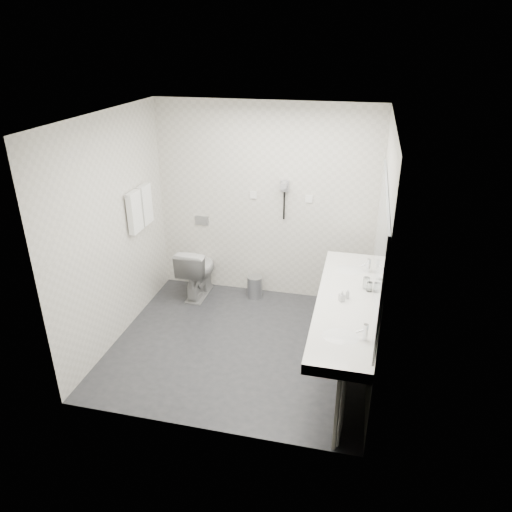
# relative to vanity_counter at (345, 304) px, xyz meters

# --- Properties ---
(floor) EXTENTS (2.80, 2.80, 0.00)m
(floor) POSITION_rel_vanity_counter_xyz_m (-1.12, 0.20, -0.80)
(floor) COLOR #2B2B30
(floor) RESTS_ON ground
(ceiling) EXTENTS (2.80, 2.80, 0.00)m
(ceiling) POSITION_rel_vanity_counter_xyz_m (-1.12, 0.20, 1.70)
(ceiling) COLOR white
(ceiling) RESTS_ON wall_back
(wall_back) EXTENTS (2.80, 0.00, 2.80)m
(wall_back) POSITION_rel_vanity_counter_xyz_m (-1.12, 1.50, 0.45)
(wall_back) COLOR silver
(wall_back) RESTS_ON floor
(wall_front) EXTENTS (2.80, 0.00, 2.80)m
(wall_front) POSITION_rel_vanity_counter_xyz_m (-1.12, -1.10, 0.45)
(wall_front) COLOR silver
(wall_front) RESTS_ON floor
(wall_left) EXTENTS (0.00, 2.60, 2.60)m
(wall_left) POSITION_rel_vanity_counter_xyz_m (-2.52, 0.20, 0.45)
(wall_left) COLOR silver
(wall_left) RESTS_ON floor
(wall_right) EXTENTS (0.00, 2.60, 2.60)m
(wall_right) POSITION_rel_vanity_counter_xyz_m (0.27, 0.20, 0.45)
(wall_right) COLOR silver
(wall_right) RESTS_ON floor
(vanity_counter) EXTENTS (0.55, 2.20, 0.10)m
(vanity_counter) POSITION_rel_vanity_counter_xyz_m (0.00, 0.00, 0.00)
(vanity_counter) COLOR white
(vanity_counter) RESTS_ON floor
(vanity_panel) EXTENTS (0.03, 2.15, 0.75)m
(vanity_panel) POSITION_rel_vanity_counter_xyz_m (0.02, 0.00, -0.42)
(vanity_panel) COLOR gray
(vanity_panel) RESTS_ON floor
(vanity_post_near) EXTENTS (0.06, 0.06, 0.75)m
(vanity_post_near) POSITION_rel_vanity_counter_xyz_m (0.05, -1.04, -0.42)
(vanity_post_near) COLOR silver
(vanity_post_near) RESTS_ON floor
(vanity_post_far) EXTENTS (0.06, 0.06, 0.75)m
(vanity_post_far) POSITION_rel_vanity_counter_xyz_m (0.05, 1.04, -0.42)
(vanity_post_far) COLOR silver
(vanity_post_far) RESTS_ON floor
(mirror) EXTENTS (0.02, 2.20, 1.05)m
(mirror) POSITION_rel_vanity_counter_xyz_m (0.26, 0.00, 0.65)
(mirror) COLOR #B2BCC6
(mirror) RESTS_ON wall_right
(basin_near) EXTENTS (0.40, 0.31, 0.05)m
(basin_near) POSITION_rel_vanity_counter_xyz_m (0.00, -0.65, 0.04)
(basin_near) COLOR white
(basin_near) RESTS_ON vanity_counter
(basin_far) EXTENTS (0.40, 0.31, 0.05)m
(basin_far) POSITION_rel_vanity_counter_xyz_m (0.00, 0.65, 0.04)
(basin_far) COLOR white
(basin_far) RESTS_ON vanity_counter
(faucet_near) EXTENTS (0.04, 0.04, 0.15)m
(faucet_near) POSITION_rel_vanity_counter_xyz_m (0.19, -0.65, 0.12)
(faucet_near) COLOR silver
(faucet_near) RESTS_ON vanity_counter
(faucet_far) EXTENTS (0.04, 0.04, 0.15)m
(faucet_far) POSITION_rel_vanity_counter_xyz_m (0.19, 0.65, 0.12)
(faucet_far) COLOR silver
(faucet_far) RESTS_ON vanity_counter
(soap_bottle_a) EXTENTS (0.07, 0.07, 0.11)m
(soap_bottle_a) POSITION_rel_vanity_counter_xyz_m (-0.04, -0.04, 0.11)
(soap_bottle_a) COLOR beige
(soap_bottle_a) RESTS_ON vanity_counter
(soap_bottle_c) EXTENTS (0.05, 0.05, 0.10)m
(soap_bottle_c) POSITION_rel_vanity_counter_xyz_m (0.01, 0.02, 0.10)
(soap_bottle_c) COLOR beige
(soap_bottle_c) RESTS_ON vanity_counter
(glass_left) EXTENTS (0.06, 0.06, 0.10)m
(glass_left) POSITION_rel_vanity_counter_xyz_m (0.22, 0.21, 0.10)
(glass_left) COLOR silver
(glass_left) RESTS_ON vanity_counter
(glass_right) EXTENTS (0.08, 0.08, 0.12)m
(glass_right) POSITION_rel_vanity_counter_xyz_m (0.18, 0.26, 0.11)
(glass_right) COLOR silver
(glass_right) RESTS_ON vanity_counter
(toilet) EXTENTS (0.41, 0.70, 0.70)m
(toilet) POSITION_rel_vanity_counter_xyz_m (-1.96, 1.20, -0.45)
(toilet) COLOR white
(toilet) RESTS_ON floor
(flush_plate) EXTENTS (0.18, 0.02, 0.12)m
(flush_plate) POSITION_rel_vanity_counter_xyz_m (-1.98, 1.49, 0.15)
(flush_plate) COLOR #B2B5BA
(flush_plate) RESTS_ON wall_back
(pedal_bin) EXTENTS (0.24, 0.24, 0.28)m
(pedal_bin) POSITION_rel_vanity_counter_xyz_m (-1.21, 1.30, -0.66)
(pedal_bin) COLOR #B2B5BA
(pedal_bin) RESTS_ON floor
(bin_lid) EXTENTS (0.20, 0.20, 0.02)m
(bin_lid) POSITION_rel_vanity_counter_xyz_m (-1.21, 1.30, -0.51)
(bin_lid) COLOR #B2B5BA
(bin_lid) RESTS_ON pedal_bin
(towel_rail) EXTENTS (0.02, 0.62, 0.02)m
(towel_rail) POSITION_rel_vanity_counter_xyz_m (-2.47, 0.75, 0.75)
(towel_rail) COLOR silver
(towel_rail) RESTS_ON wall_left
(towel_near) EXTENTS (0.07, 0.24, 0.48)m
(towel_near) POSITION_rel_vanity_counter_xyz_m (-2.46, 0.61, 0.53)
(towel_near) COLOR white
(towel_near) RESTS_ON towel_rail
(towel_far) EXTENTS (0.07, 0.24, 0.48)m
(towel_far) POSITION_rel_vanity_counter_xyz_m (-2.46, 0.89, 0.53)
(towel_far) COLOR white
(towel_far) RESTS_ON towel_rail
(dryer_cradle) EXTENTS (0.10, 0.04, 0.14)m
(dryer_cradle) POSITION_rel_vanity_counter_xyz_m (-0.88, 1.47, 0.70)
(dryer_cradle) COLOR gray
(dryer_cradle) RESTS_ON wall_back
(dryer_barrel) EXTENTS (0.08, 0.14, 0.08)m
(dryer_barrel) POSITION_rel_vanity_counter_xyz_m (-0.88, 1.40, 0.73)
(dryer_barrel) COLOR gray
(dryer_barrel) RESTS_ON dryer_cradle
(dryer_cord) EXTENTS (0.02, 0.02, 0.35)m
(dryer_cord) POSITION_rel_vanity_counter_xyz_m (-0.88, 1.46, 0.45)
(dryer_cord) COLOR black
(dryer_cord) RESTS_ON dryer_cradle
(switch_plate_a) EXTENTS (0.09, 0.02, 0.09)m
(switch_plate_a) POSITION_rel_vanity_counter_xyz_m (-1.27, 1.49, 0.55)
(switch_plate_a) COLOR white
(switch_plate_a) RESTS_ON wall_back
(switch_plate_b) EXTENTS (0.09, 0.02, 0.09)m
(switch_plate_b) POSITION_rel_vanity_counter_xyz_m (-0.57, 1.49, 0.55)
(switch_plate_b) COLOR white
(switch_plate_b) RESTS_ON wall_back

